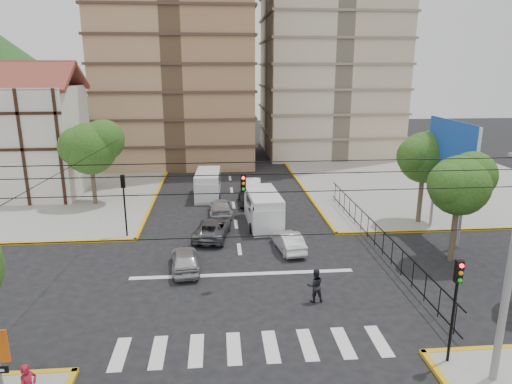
{
  "coord_description": "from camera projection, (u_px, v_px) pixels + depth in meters",
  "views": [
    {
      "loc": [
        -1.32,
        -23.09,
        11.66
      ],
      "look_at": [
        1.08,
        4.65,
        4.0
      ],
      "focal_mm": 32.0,
      "sensor_mm": 36.0,
      "label": 1
    }
  ],
  "objects": [
    {
      "name": "car_white_rear_right",
      "position": [
        253.0,
        184.0,
        44.39
      ],
      "size": [
        1.75,
        4.13,
        1.33
      ],
      "primitive_type": "imported",
      "rotation": [
        0.0,
        0.0,
        3.05
      ],
      "color": "white",
      "rests_on": "ground"
    },
    {
      "name": "van_right_lane",
      "position": [
        264.0,
        210.0,
        34.28
      ],
      "size": [
        2.56,
        5.77,
        2.54
      ],
      "rotation": [
        0.0,
        0.0,
        0.06
      ],
      "color": "silver",
      "rests_on": "ground"
    },
    {
      "name": "sidewalk_nw",
      "position": [
        19.0,
        194.0,
        42.91
      ],
      "size": [
        26.0,
        26.0,
        0.15
      ],
      "primitive_type": "cube",
      "color": "gray",
      "rests_on": "ground"
    },
    {
      "name": "tree_park_a",
      "position": [
        461.0,
        183.0,
        27.07
      ],
      "size": [
        4.41,
        3.6,
        6.83
      ],
      "color": "#473828",
      "rests_on": "ground"
    },
    {
      "name": "car_silver_rear_left",
      "position": [
        221.0,
        207.0,
        37.05
      ],
      "size": [
        1.87,
        4.5,
        1.3
      ],
      "primitive_type": "imported",
      "rotation": [
        0.0,
        0.0,
        3.15
      ],
      "color": "#B8B9BD",
      "rests_on": "ground"
    },
    {
      "name": "park_fence",
      "position": [
        374.0,
        248.0,
        30.45
      ],
      "size": [
        0.1,
        22.5,
        1.66
      ],
      "primitive_type": null,
      "color": "black",
      "rests_on": "ground"
    },
    {
      "name": "sidewalk_ne",
      "position": [
        429.0,
        185.0,
        46.23
      ],
      "size": [
        26.0,
        26.0,
        0.15
      ],
      "primitive_type": "cube",
      "color": "gray",
      "rests_on": "ground"
    },
    {
      "name": "pedestrian_crosswalk",
      "position": [
        315.0,
        286.0,
        23.25
      ],
      "size": [
        0.9,
        0.72,
        1.77
      ],
      "primitive_type": "imported",
      "rotation": [
        0.0,
        0.0,
        3.2
      ],
      "color": "black",
      "rests_on": "ground"
    },
    {
      "name": "crosswalk_stripes",
      "position": [
        252.0,
        347.0,
        19.61
      ],
      "size": [
        12.0,
        2.4,
        0.01
      ],
      "primitive_type": "cube",
      "color": "silver",
      "rests_on": "ground"
    },
    {
      "name": "car_grey_mid_left",
      "position": [
        212.0,
        229.0,
        32.09
      ],
      "size": [
        2.95,
        5.02,
        1.31
      ],
      "primitive_type": "imported",
      "rotation": [
        0.0,
        0.0,
        2.97
      ],
      "color": "slate",
      "rests_on": "ground"
    },
    {
      "name": "utility_pole_se",
      "position": [
        511.0,
        267.0,
        16.22
      ],
      "size": [
        1.4,
        0.28,
        9.0
      ],
      "color": "slate",
      "rests_on": "ground"
    },
    {
      "name": "traffic_light_hanging",
      "position": [
        246.0,
        191.0,
        21.86
      ],
      "size": [
        18.0,
        9.12,
        0.92
      ],
      "color": "black",
      "rests_on": "ground"
    },
    {
      "name": "stop_line",
      "position": [
        243.0,
        274.0,
        26.53
      ],
      "size": [
        13.0,
        0.4,
        0.01
      ],
      "primitive_type": "cube",
      "color": "silver",
      "rests_on": "ground"
    },
    {
      "name": "traffic_light_se",
      "position": [
        456.0,
        295.0,
        17.71
      ],
      "size": [
        0.28,
        0.22,
        4.4
      ],
      "color": "black",
      "rests_on": "ground"
    },
    {
      "name": "car_silver_front_left",
      "position": [
        185.0,
        259.0,
        26.92
      ],
      "size": [
        2.05,
        4.18,
        1.37
      ],
      "primitive_type": "imported",
      "rotation": [
        0.0,
        0.0,
        3.25
      ],
      "color": "#B7B7BC",
      "rests_on": "ground"
    },
    {
      "name": "traffic_light_nw",
      "position": [
        124.0,
        195.0,
        31.4
      ],
      "size": [
        0.28,
        0.22,
        4.4
      ],
      "color": "black",
      "rests_on": "ground"
    },
    {
      "name": "billboard",
      "position": [
        451.0,
        154.0,
        30.75
      ],
      "size": [
        0.36,
        6.2,
        8.1
      ],
      "color": "slate",
      "rests_on": "ground"
    },
    {
      "name": "van_left_lane",
      "position": [
        208.0,
        186.0,
        41.67
      ],
      "size": [
        2.34,
        5.43,
        2.41
      ],
      "rotation": [
        0.0,
        0.0,
        -0.05
      ],
      "color": "silver",
      "rests_on": "ground"
    },
    {
      "name": "tudor_building",
      "position": [
        23.0,
        139.0,
        41.62
      ],
      "size": [
        10.8,
        8.05,
        12.23
      ],
      "color": "silver",
      "rests_on": "ground"
    },
    {
      "name": "tree_tudor",
      "position": [
        91.0,
        146.0,
        38.39
      ],
      "size": [
        5.39,
        4.4,
        7.43
      ],
      "color": "#473828",
      "rests_on": "ground"
    },
    {
      "name": "tree_park_c",
      "position": [
        426.0,
        155.0,
        33.79
      ],
      "size": [
        4.65,
        3.8,
        7.25
      ],
      "color": "#473828",
      "rests_on": "ground"
    },
    {
      "name": "car_darkgrey_mid_right",
      "position": [
        249.0,
        196.0,
        39.85
      ],
      "size": [
        1.77,
        4.3,
        1.46
      ],
      "primitive_type": "imported",
      "rotation": [
        0.0,
        0.0,
        3.15
      ],
      "color": "#262629",
      "rests_on": "ground"
    },
    {
      "name": "ground",
      "position": [
        244.0,
        284.0,
        25.38
      ],
      "size": [
        160.0,
        160.0,
        0.0
      ],
      "primitive_type": "plane",
      "color": "black",
      "rests_on": "ground"
    },
    {
      "name": "car_white_front_right",
      "position": [
        289.0,
        241.0,
        29.83
      ],
      "size": [
        1.86,
        4.03,
        1.28
      ],
      "primitive_type": "imported",
      "rotation": [
        0.0,
        0.0,
        3.28
      ],
      "color": "white",
      "rests_on": "ground"
    }
  ]
}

